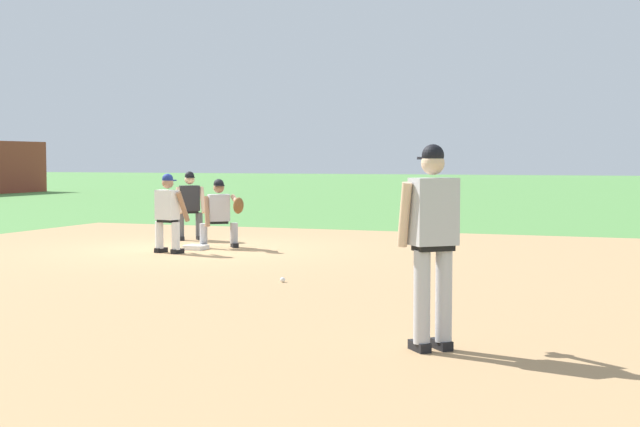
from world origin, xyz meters
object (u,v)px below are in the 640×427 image
(umpire, at_px, (190,203))
(pitcher, at_px, (433,234))
(first_base_bag, at_px, (196,247))
(first_baseman, at_px, (221,210))
(baseball, at_px, (283,280))
(baserunner, at_px, (168,210))

(umpire, bearing_deg, pitcher, -140.53)
(first_base_bag, relative_size, first_baseman, 0.28)
(first_base_bag, xyz_separation_m, pitcher, (-7.16, -6.25, 1.01))
(pitcher, bearing_deg, baseball, 39.56)
(first_baseman, relative_size, umpire, 0.92)
(first_base_bag, bearing_deg, baserunner, 167.81)
(first_baseman, height_order, umpire, umpire)
(pitcher, relative_size, umpire, 1.27)
(pitcher, height_order, umpire, pitcher)
(pitcher, xyz_separation_m, baserunner, (6.41, 6.41, -0.27))
(first_baseman, bearing_deg, umpire, 46.54)
(pitcher, xyz_separation_m, umpire, (8.89, 7.32, -0.27))
(baseball, bearing_deg, pitcher, -140.44)
(baseball, distance_m, umpire, 6.89)
(baseball, height_order, pitcher, pitcher)
(baseball, xyz_separation_m, umpire, (5.29, 4.35, 0.76))
(first_base_bag, xyz_separation_m, first_baseman, (0.42, -0.32, 0.69))
(baseball, relative_size, first_baseman, 0.06)
(first_baseman, xyz_separation_m, umpire, (1.31, 1.39, 0.06))
(first_base_bag, bearing_deg, umpire, 31.69)
(first_baseman, bearing_deg, pitcher, -141.93)
(pitcher, relative_size, first_baseman, 1.39)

